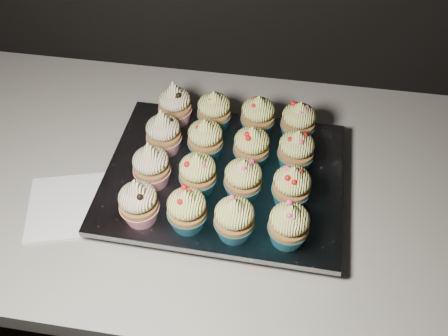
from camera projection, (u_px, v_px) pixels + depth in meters
name	position (u px, v px, depth m)	size (l,w,h in m)	color
cabinet	(313.00, 311.00, 1.23)	(2.40, 0.60, 0.86)	black
worktop	(345.00, 198.00, 0.90)	(2.44, 0.64, 0.04)	beige
napkin	(69.00, 206.00, 0.86)	(0.14, 0.14, 0.00)	white
baking_tray	(224.00, 183.00, 0.88)	(0.38, 0.29, 0.02)	black
foil_lining	(224.00, 176.00, 0.87)	(0.41, 0.32, 0.01)	silver
cupcake_0	(139.00, 202.00, 0.77)	(0.06, 0.06, 0.10)	red
cupcake_1	(187.00, 210.00, 0.77)	(0.06, 0.06, 0.08)	#185D71
cupcake_2	(234.00, 219.00, 0.76)	(0.06, 0.06, 0.08)	#185D71
cupcake_3	(289.00, 225.00, 0.75)	(0.06, 0.06, 0.08)	#185D71
cupcake_4	(151.00, 166.00, 0.83)	(0.06, 0.06, 0.10)	red
cupcake_5	(198.00, 173.00, 0.82)	(0.06, 0.06, 0.08)	#185D71
cupcake_6	(243.00, 179.00, 0.81)	(0.06, 0.06, 0.08)	#185D71
cupcake_7	(291.00, 186.00, 0.80)	(0.06, 0.06, 0.08)	#185D71
cupcake_8	(163.00, 133.00, 0.88)	(0.06, 0.06, 0.10)	red
cupcake_9	(205.00, 139.00, 0.87)	(0.06, 0.06, 0.08)	#185D71
cupcake_10	(251.00, 147.00, 0.86)	(0.06, 0.06, 0.08)	#185D71
cupcake_11	(296.00, 151.00, 0.85)	(0.06, 0.06, 0.08)	#185D71
cupcake_12	(175.00, 105.00, 0.93)	(0.06, 0.06, 0.10)	red
cupcake_13	(214.00, 111.00, 0.92)	(0.06, 0.06, 0.08)	#185D71
cupcake_14	(258.00, 116.00, 0.91)	(0.06, 0.06, 0.08)	#185D71
cupcake_15	(298.00, 122.00, 0.90)	(0.06, 0.06, 0.08)	#185D71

